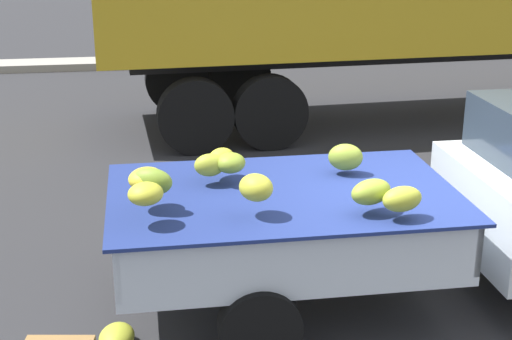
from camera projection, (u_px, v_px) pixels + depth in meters
The scene contains 4 objects.
ground at pixel (427, 300), 6.73m from camera, with size 220.00×220.00×0.00m, color #28282B.
curb_strip at pixel (251, 59), 16.96m from camera, with size 80.00×0.80×0.16m, color gray.
pickup_truck at pixel (510, 200), 6.63m from camera, with size 5.14×1.90×1.70m.
fallen_banana_bunch_near_tailgate at pixel (117, 338), 5.97m from camera, with size 0.37×0.28×0.19m, color #ABB130.
Camera 1 is at (-2.40, -5.67, 3.33)m, focal length 52.82 mm.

